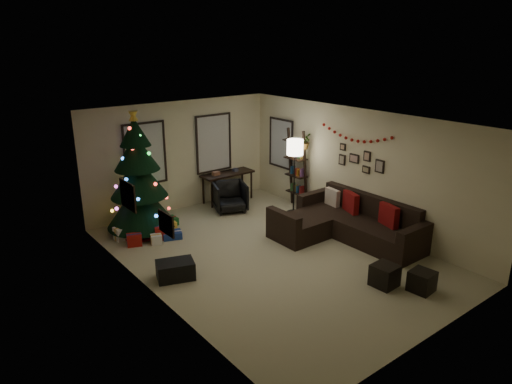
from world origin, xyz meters
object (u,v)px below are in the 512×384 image
desk (228,176)px  desk_chair (230,197)px  bookshelf (297,170)px  christmas_tree (139,182)px  sofa (345,225)px

desk → desk_chair: 0.82m
desk_chair → bookshelf: size_ratio=0.36×
christmas_tree → sofa: size_ratio=0.95×
christmas_tree → sofa: bearing=-42.6°
desk_chair → desk: bearing=80.5°
desk → bookshelf: bookshelf is taller
bookshelf → desk_chair: bearing=151.2°
christmas_tree → sofa: (3.31, -3.04, -0.86)m
christmas_tree → bookshelf: bearing=-14.2°
desk → desk_chair: size_ratio=1.94×
bookshelf → desk: bearing=126.9°
christmas_tree → desk: bearing=10.7°
desk_chair → bookshelf: bearing=-7.6°
sofa → desk: 3.62m
desk → bookshelf: (1.10, -1.47, 0.30)m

